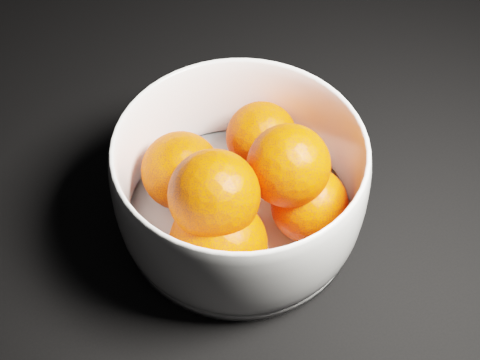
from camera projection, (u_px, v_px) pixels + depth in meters
name	position (u px, v px, depth m)	size (l,w,h in m)	color
bowl	(240.00, 184.00, 0.61)	(0.23, 0.23, 0.11)	white
orange_pile	(240.00, 191.00, 0.59)	(0.17, 0.17, 0.13)	#FF3D00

